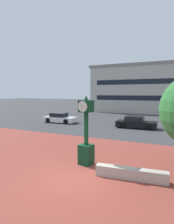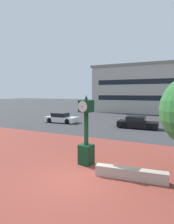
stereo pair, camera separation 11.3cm
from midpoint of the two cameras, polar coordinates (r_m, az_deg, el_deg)
ground_plane at (r=9.20m, az=-4.12°, el=-19.22°), size 200.00×200.00×0.00m
plaza_brick_paving at (r=10.70m, az=0.85°, el=-15.50°), size 44.00×11.66×0.01m
planter_wall at (r=9.25m, az=12.58°, el=-17.52°), size 3.22×0.74×0.50m
street_clock at (r=10.37m, az=-0.57°, el=-7.18°), size 0.77×0.77×3.76m
car_street_near at (r=21.83m, az=14.26°, el=-3.17°), size 4.37×1.94×1.28m
car_street_mid at (r=25.33m, az=-8.20°, el=-1.84°), size 4.32×2.06×1.28m
civic_building at (r=41.97m, az=23.30°, el=6.38°), size 29.90×12.53×9.38m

